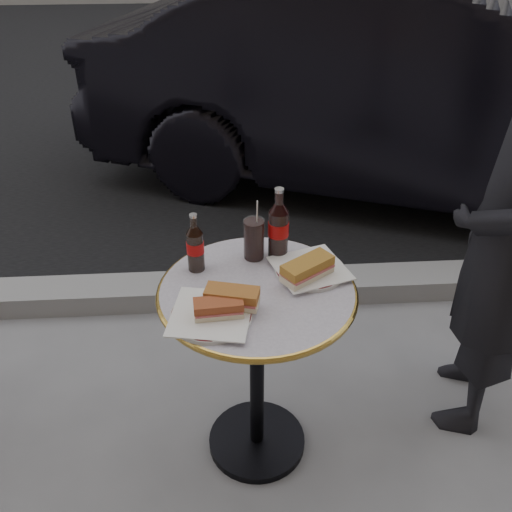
{
  "coord_description": "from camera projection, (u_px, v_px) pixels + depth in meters",
  "views": [
    {
      "loc": [
        -0.1,
        -1.4,
        1.79
      ],
      "look_at": [
        0.0,
        0.05,
        0.82
      ],
      "focal_mm": 40.0,
      "sensor_mm": 36.0,
      "label": 1
    }
  ],
  "objects": [
    {
      "name": "curb",
      "position": [
        245.0,
        289.0,
        2.88
      ],
      "size": [
        40.0,
        0.2,
        0.12
      ],
      "primitive_type": "cube",
      "color": "gray",
      "rests_on": "ground"
    },
    {
      "name": "cola_bottle_left",
      "position": [
        195.0,
        242.0,
        1.79
      ],
      "size": [
        0.07,
        0.07,
        0.2
      ],
      "primitive_type": null,
      "rotation": [
        0.0,
        0.0,
        -0.18
      ],
      "color": "black",
      "rests_on": "bistro_table"
    },
    {
      "name": "sandwich_left_a",
      "position": [
        219.0,
        309.0,
        1.61
      ],
      "size": [
        0.14,
        0.08,
        0.05
      ],
      "primitive_type": "cube",
      "rotation": [
        0.0,
        0.0,
        0.08
      ],
      "color": "#9E4928",
      "rests_on": "plate_left"
    },
    {
      "name": "sandwich_left_b",
      "position": [
        232.0,
        298.0,
        1.65
      ],
      "size": [
        0.17,
        0.11,
        0.05
      ],
      "primitive_type": "cube",
      "rotation": [
        0.0,
        0.0,
        -0.25
      ],
      "color": "#A8622A",
      "rests_on": "plate_left"
    },
    {
      "name": "plate_right",
      "position": [
        310.0,
        270.0,
        1.83
      ],
      "size": [
        0.25,
        0.25,
        0.01
      ],
      "primitive_type": "cylinder",
      "rotation": [
        0.0,
        0.0,
        0.13
      ],
      "color": "silver",
      "rests_on": "bistro_table"
    },
    {
      "name": "asphalt_road",
      "position": [
        226.0,
        70.0,
        6.31
      ],
      "size": [
        40.0,
        8.0,
        0.0
      ],
      "primitive_type": "cube",
      "color": "black",
      "rests_on": "ground"
    },
    {
      "name": "sandwich_right",
      "position": [
        307.0,
        270.0,
        1.77
      ],
      "size": [
        0.18,
        0.16,
        0.06
      ],
      "primitive_type": "cube",
      "rotation": [
        0.0,
        0.0,
        0.61
      ],
      "color": "#AA732B",
      "rests_on": "plate_right"
    },
    {
      "name": "plate_left",
      "position": [
        211.0,
        316.0,
        1.64
      ],
      "size": [
        0.31,
        0.31,
        0.01
      ],
      "primitive_type": "cylinder",
      "rotation": [
        0.0,
        0.0,
        -0.36
      ],
      "color": "silver",
      "rests_on": "bistro_table"
    },
    {
      "name": "parked_car",
      "position": [
        419.0,
        85.0,
        3.6
      ],
      "size": [
        2.84,
        4.43,
        1.38
      ],
      "primitive_type": "imported",
      "rotation": [
        0.0,
        0.0,
        1.21
      ],
      "color": "black",
      "rests_on": "ground"
    },
    {
      "name": "cola_glass",
      "position": [
        254.0,
        239.0,
        1.86
      ],
      "size": [
        0.09,
        0.09,
        0.14
      ],
      "primitive_type": "cylinder",
      "rotation": [
        0.0,
        0.0,
        0.42
      ],
      "color": "black",
      "rests_on": "bistro_table"
    },
    {
      "name": "cola_bottle_right",
      "position": [
        279.0,
        223.0,
        1.84
      ],
      "size": [
        0.09,
        0.09,
        0.25
      ],
      "primitive_type": null,
      "rotation": [
        0.0,
        0.0,
        0.4
      ],
      "color": "black",
      "rests_on": "bistro_table"
    },
    {
      "name": "ground",
      "position": [
        257.0,
        443.0,
        2.16
      ],
      "size": [
        80.0,
        80.0,
        0.0
      ],
      "primitive_type": "plane",
      "color": "gray",
      "rests_on": "ground"
    },
    {
      "name": "pedestrian",
      "position": [
        505.0,
        244.0,
        1.91
      ],
      "size": [
        0.53,
        0.65,
        1.53
      ],
      "primitive_type": "imported",
      "rotation": [
        0.0,
        0.0,
        -1.92
      ],
      "color": "black",
      "rests_on": "ground"
    },
    {
      "name": "bistro_table",
      "position": [
        257.0,
        374.0,
        1.96
      ],
      "size": [
        0.62,
        0.62,
        0.73
      ],
      "primitive_type": null,
      "color": "#BAB2C4",
      "rests_on": "ground"
    }
  ]
}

